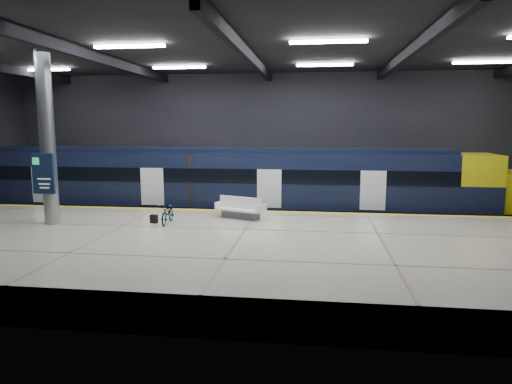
# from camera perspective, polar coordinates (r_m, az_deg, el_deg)

# --- Properties ---
(ground) EXTENTS (30.00, 30.00, 0.00)m
(ground) POSITION_cam_1_polar(r_m,az_deg,el_deg) (18.96, -0.87, -7.24)
(ground) COLOR black
(ground) RESTS_ON ground
(room_shell) EXTENTS (30.10, 16.10, 8.05)m
(room_shell) POSITION_cam_1_polar(r_m,az_deg,el_deg) (18.28, -0.91, 10.30)
(room_shell) COLOR black
(room_shell) RESTS_ON ground
(platform) EXTENTS (30.00, 11.00, 1.10)m
(platform) POSITION_cam_1_polar(r_m,az_deg,el_deg) (16.44, -2.15, -7.71)
(platform) COLOR beige
(platform) RESTS_ON ground
(safety_strip) EXTENTS (30.00, 0.40, 0.01)m
(safety_strip) POSITION_cam_1_polar(r_m,az_deg,el_deg) (21.37, 0.20, -2.42)
(safety_strip) COLOR gold
(safety_strip) RESTS_ON platform
(rails) EXTENTS (30.00, 1.52, 0.16)m
(rails) POSITION_cam_1_polar(r_m,az_deg,el_deg) (24.24, 1.02, -3.60)
(rails) COLOR gray
(rails) RESTS_ON ground
(train) EXTENTS (29.40, 2.84, 3.79)m
(train) POSITION_cam_1_polar(r_m,az_deg,el_deg) (24.01, -0.86, 1.07)
(train) COLOR black
(train) RESTS_ON ground
(bench) EXTENTS (2.30, 1.61, 0.94)m
(bench) POSITION_cam_1_polar(r_m,az_deg,el_deg) (19.77, -1.94, -2.34)
(bench) COLOR #595B60
(bench) RESTS_ON platform
(bicycle) EXTENTS (0.65, 1.63, 0.84)m
(bicycle) POSITION_cam_1_polar(r_m,az_deg,el_deg) (19.03, -10.97, -2.63)
(bicycle) COLOR #99999E
(bicycle) RESTS_ON platform
(pannier_bag) EXTENTS (0.33, 0.25, 0.35)m
(pannier_bag) POSITION_cam_1_polar(r_m,az_deg,el_deg) (19.28, -12.64, -3.29)
(pannier_bag) COLOR black
(pannier_bag) RESTS_ON platform
(info_column) EXTENTS (0.90, 0.78, 6.90)m
(info_column) POSITION_cam_1_polar(r_m,az_deg,el_deg) (20.11, -24.66, 5.79)
(info_column) COLOR #9EA0A5
(info_column) RESTS_ON platform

